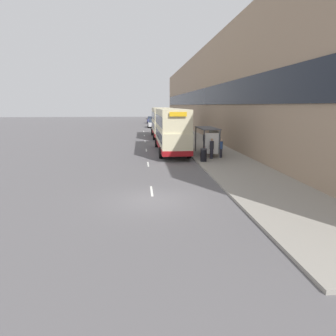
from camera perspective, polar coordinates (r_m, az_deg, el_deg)
The scene contains 19 objects.
ground_plane at distance 15.02m, azimuth -2.90°, elevation -6.20°, with size 220.00×220.00×0.00m, color #5B595B.
pavement at distance 53.44m, azimuth 2.42°, elevation 6.95°, with size 5.00×93.00×0.14m.
terrace_facade at distance 53.95m, azimuth 6.81°, elevation 13.86°, with size 3.10×93.00×13.20m.
lane_mark_0 at distance 16.62m, azimuth -3.14°, elevation -4.40°, with size 0.12×2.00×0.01m.
lane_mark_1 at distance 24.12m, azimuth -3.81°, elevation 0.73°, with size 0.12×2.00×0.01m.
lane_mark_2 at distance 31.72m, azimuth -4.17°, elevation 3.42°, with size 0.12×2.00×0.01m.
lane_mark_3 at distance 39.37m, azimuth -4.39°, elevation 5.06°, with size 0.12×2.00×0.01m.
lane_mark_4 at distance 47.03m, azimuth -4.53°, elevation 6.17°, with size 0.12×2.00×0.01m.
lane_mark_5 at distance 54.71m, azimuth -4.64°, elevation 6.97°, with size 0.12×2.00×0.01m.
bus_shelter at distance 27.90m, azimuth 7.95°, elevation 6.05°, with size 1.60×4.20×2.48m.
double_decker_bus_near at distance 30.05m, azimuth 0.59°, elevation 7.35°, with size 2.85×11.35×4.30m.
double_decker_bus_ahead at distance 44.09m, azimuth -1.21°, elevation 8.80°, with size 2.85×10.19×4.30m.
car_0 at distance 64.27m, azimuth -2.99°, elevation 8.49°, with size 1.96×4.44×1.77m.
car_1 at distance 79.70m, azimuth -3.26°, elevation 9.15°, with size 2.06×3.97×1.78m.
pedestrian_at_shelter at distance 32.50m, azimuth 8.67°, elevation 5.34°, with size 0.35×0.35×1.75m.
pedestrian_1 at distance 26.64m, azimuth 10.04°, elevation 3.74°, with size 0.32×0.32×1.62m.
pedestrian_2 at distance 31.71m, azimuth 6.97°, elevation 5.23°, with size 0.34×0.34×1.74m.
pedestrian_3 at distance 25.94m, azimuth 8.32°, elevation 3.72°, with size 0.35×0.35×1.75m.
litter_bin at distance 24.65m, azimuth 6.80°, elevation 2.49°, with size 0.55×0.55×1.05m.
Camera 1 is at (-0.54, -14.27, 4.66)m, focal length 32.00 mm.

